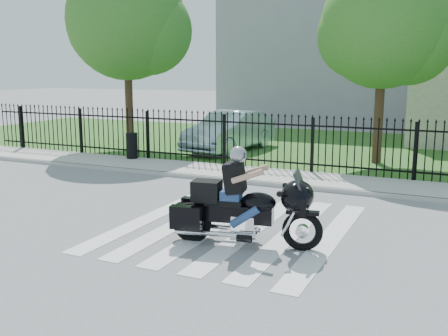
% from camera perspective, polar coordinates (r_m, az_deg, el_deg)
% --- Properties ---
extents(ground, '(120.00, 120.00, 0.00)m').
position_cam_1_polar(ground, '(11.06, 1.13, -6.48)').
color(ground, slate).
rests_on(ground, ground).
extents(crosswalk, '(5.00, 5.50, 0.01)m').
position_cam_1_polar(crosswalk, '(11.05, 1.13, -6.45)').
color(crosswalk, silver).
rests_on(crosswalk, ground).
extents(sidewalk, '(40.00, 2.00, 0.12)m').
position_cam_1_polar(sidewalk, '(15.61, 8.52, -1.24)').
color(sidewalk, '#ADAAA3').
rests_on(sidewalk, ground).
extents(curb, '(40.00, 0.12, 0.12)m').
position_cam_1_polar(curb, '(14.67, 7.41, -1.98)').
color(curb, '#ADAAA3').
rests_on(curb, ground).
extents(grass_strip, '(40.00, 12.00, 0.02)m').
position_cam_1_polar(grass_strip, '(22.32, 13.59, 2.07)').
color(grass_strip, '#2C5F20').
rests_on(grass_strip, ground).
extents(iron_fence, '(26.00, 0.04, 1.80)m').
position_cam_1_polar(iron_fence, '(16.41, 9.59, 2.31)').
color(iron_fence, black).
rests_on(iron_fence, ground).
extents(tree_left, '(4.80, 4.80, 7.58)m').
position_cam_1_polar(tree_left, '(22.27, -10.58, 15.49)').
color(tree_left, '#382316').
rests_on(tree_left, ground).
extents(tree_mid, '(4.20, 4.20, 6.78)m').
position_cam_1_polar(tree_mid, '(18.92, 16.98, 14.54)').
color(tree_mid, '#382316').
rests_on(tree_mid, ground).
extents(building_tall, '(15.00, 10.00, 12.00)m').
position_cam_1_polar(building_tall, '(36.50, 13.74, 14.78)').
color(building_tall, gray).
rests_on(building_tall, ground).
extents(motorcycle_rider, '(2.89, 1.25, 1.92)m').
position_cam_1_polar(motorcycle_rider, '(9.80, 1.86, -3.96)').
color(motorcycle_rider, black).
rests_on(motorcycle_rider, ground).
extents(parked_car, '(2.27, 4.98, 1.58)m').
position_cam_1_polar(parked_car, '(20.99, 0.67, 4.04)').
color(parked_car, '#A4C0CF').
rests_on(parked_car, grass_strip).
extents(litter_bin, '(0.51, 0.51, 0.91)m').
position_cam_1_polar(litter_bin, '(18.93, -9.99, 2.41)').
color(litter_bin, black).
rests_on(litter_bin, sidewalk).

